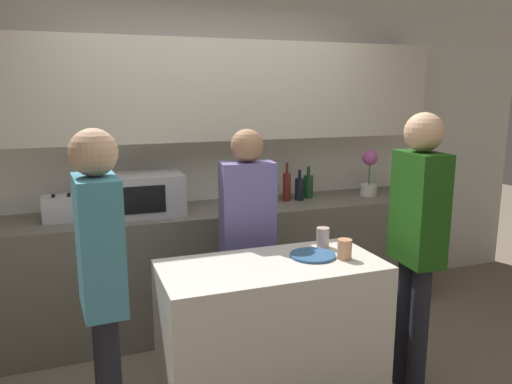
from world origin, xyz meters
The scene contains 16 objects.
back_wall centered at (0.00, 1.66, 1.54)m, with size 6.40×0.40×2.70m.
back_counter centered at (0.00, 1.39, 0.47)m, with size 3.60×0.62×0.93m.
kitchen_island centered at (-0.05, 0.15, 0.45)m, with size 1.22×0.59×0.90m.
microwave centered at (-0.55, 1.38, 1.08)m, with size 0.52×0.39×0.30m.
toaster centered at (-1.12, 1.38, 1.02)m, with size 0.26×0.16×0.18m.
potted_plant centered at (1.35, 1.38, 1.13)m, with size 0.14×0.14×0.39m.
bottle_0 centered at (0.47, 1.44, 1.02)m, with size 0.09×0.09×0.23m.
bottle_1 centered at (0.60, 1.44, 1.06)m, with size 0.07×0.07×0.32m.
bottle_2 centered at (0.71, 1.43, 1.03)m, with size 0.08×0.08×0.25m.
bottle_3 centered at (0.82, 1.49, 1.04)m, with size 0.08×0.08×0.27m.
plate_on_island centered at (0.21, 0.18, 0.91)m, with size 0.26×0.26×0.01m.
cup_0 centered at (0.34, 0.31, 0.96)m, with size 0.08×0.08×0.12m.
cup_1 centered at (0.36, 0.08, 0.96)m, with size 0.08×0.08×0.11m.
person_left centered at (0.00, 0.70, 0.94)m, with size 0.36×0.22×1.59m.
person_center centered at (-0.94, 0.09, 0.99)m, with size 0.22×0.35×1.66m.
person_right centered at (0.84, 0.07, 1.02)m, with size 0.22×0.36×1.71m.
Camera 1 is at (-1.03, -2.24, 1.82)m, focal length 35.00 mm.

